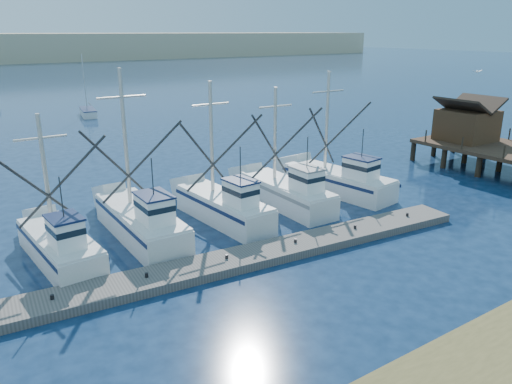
% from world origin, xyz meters
% --- Properties ---
extents(ground, '(500.00, 500.00, 0.00)m').
position_xyz_m(ground, '(0.00, 0.00, 0.00)').
color(ground, '#0C1E36').
rests_on(ground, ground).
extents(floating_dock, '(32.89, 4.95, 0.44)m').
position_xyz_m(floating_dock, '(-7.97, 6.22, 0.22)').
color(floating_dock, '#5F5A55').
rests_on(floating_dock, ground).
extents(timber_pier, '(7.00, 20.00, 8.00)m').
position_xyz_m(timber_pier, '(21.50, 8.46, 2.57)').
color(timber_pier, black).
rests_on(timber_pier, ground).
extents(trawler_fleet, '(32.27, 9.25, 10.11)m').
position_xyz_m(trawler_fleet, '(-7.98, 11.44, 0.98)').
color(trawler_fleet, silver).
rests_on(trawler_fleet, ground).
extents(sailboat_near, '(2.59, 5.76, 8.10)m').
position_xyz_m(sailboat_near, '(1.59, 55.48, 0.50)').
color(sailboat_near, silver).
rests_on(sailboat_near, ground).
extents(flying_gull, '(1.06, 0.19, 0.19)m').
position_xyz_m(flying_gull, '(16.05, 8.17, 8.27)').
color(flying_gull, white).
rests_on(flying_gull, ground).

